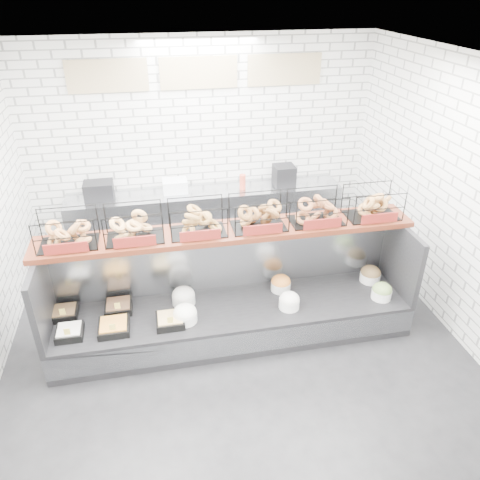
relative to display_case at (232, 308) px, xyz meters
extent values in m
plane|color=black|center=(0.01, -0.35, -0.33)|extent=(5.50, 5.50, 0.00)
cube|color=white|center=(0.01, 2.40, 1.17)|extent=(5.00, 0.02, 3.00)
cube|color=white|center=(2.51, -0.35, 1.17)|extent=(0.02, 5.50, 3.00)
cube|color=white|center=(0.01, -0.35, 2.67)|extent=(5.00, 5.50, 0.02)
cube|color=#CAB68C|center=(-1.19, 2.37, 2.17)|extent=(1.05, 0.03, 0.42)
cube|color=#CAB68C|center=(0.01, 2.37, 2.17)|extent=(1.05, 0.03, 0.42)
cube|color=#CAB68C|center=(1.21, 2.37, 2.17)|extent=(1.05, 0.03, 0.42)
cube|color=black|center=(0.01, -0.05, -0.13)|extent=(4.00, 0.90, 0.40)
cube|color=#93969B|center=(0.01, -0.48, -0.11)|extent=(4.00, 0.03, 0.28)
cube|color=#93969B|center=(0.01, 0.36, 0.47)|extent=(4.00, 0.08, 0.80)
cube|color=black|center=(-1.96, -0.05, 0.47)|extent=(0.06, 0.90, 0.80)
cube|color=black|center=(1.98, -0.05, 0.47)|extent=(0.06, 0.90, 0.80)
cube|color=black|center=(-1.73, -0.21, 0.11)|extent=(0.27, 0.27, 0.08)
cube|color=silver|center=(-1.73, -0.21, 0.15)|extent=(0.23, 0.23, 0.04)
cube|color=#FBDE57|center=(-1.73, -0.31, 0.20)|extent=(0.06, 0.01, 0.08)
cube|color=black|center=(-1.82, 0.13, 0.11)|extent=(0.27, 0.27, 0.08)
cube|color=brown|center=(-1.82, 0.13, 0.15)|extent=(0.23, 0.23, 0.04)
cube|color=#FBDE57|center=(-1.82, 0.04, 0.20)|extent=(0.06, 0.01, 0.08)
cube|color=black|center=(-1.29, -0.21, 0.11)|extent=(0.32, 0.32, 0.08)
cube|color=orange|center=(-1.29, -0.21, 0.15)|extent=(0.27, 0.27, 0.04)
cube|color=#FBDE57|center=(-1.29, -0.33, 0.20)|extent=(0.06, 0.01, 0.08)
cube|color=black|center=(-1.25, 0.13, 0.11)|extent=(0.29, 0.29, 0.08)
cube|color=brown|center=(-1.25, 0.13, 0.15)|extent=(0.25, 0.25, 0.04)
cube|color=#FBDE57|center=(-1.25, 0.03, 0.20)|extent=(0.06, 0.01, 0.08)
cube|color=black|center=(-0.71, -0.22, 0.11)|extent=(0.30, 0.30, 0.08)
cube|color=tan|center=(-0.71, -0.22, 0.15)|extent=(0.25, 0.25, 0.04)
cube|color=#FBDE57|center=(-0.71, -0.33, 0.20)|extent=(0.06, 0.01, 0.08)
cylinder|color=white|center=(-0.54, -0.21, 0.13)|extent=(0.26, 0.26, 0.11)
ellipsoid|color=white|center=(-0.54, -0.21, 0.19)|extent=(0.25, 0.25, 0.18)
cylinder|color=white|center=(-0.53, 0.11, 0.13)|extent=(0.26, 0.26, 0.11)
ellipsoid|color=silver|center=(-0.53, 0.11, 0.19)|extent=(0.26, 0.26, 0.18)
cylinder|color=white|center=(0.62, -0.20, 0.13)|extent=(0.23, 0.23, 0.11)
ellipsoid|color=white|center=(0.62, -0.20, 0.19)|extent=(0.23, 0.23, 0.16)
cylinder|color=white|center=(0.62, 0.14, 0.13)|extent=(0.23, 0.23, 0.11)
ellipsoid|color=orange|center=(0.62, 0.14, 0.19)|extent=(0.23, 0.23, 0.16)
cylinder|color=white|center=(1.71, -0.24, 0.13)|extent=(0.23, 0.23, 0.11)
ellipsoid|color=olive|center=(1.71, -0.24, 0.19)|extent=(0.22, 0.22, 0.16)
cylinder|color=white|center=(1.73, 0.11, 0.13)|extent=(0.24, 0.24, 0.11)
ellipsoid|color=brown|center=(1.73, 0.11, 0.19)|extent=(0.24, 0.24, 0.17)
cube|color=#40170D|center=(0.01, 0.17, 0.90)|extent=(4.10, 0.50, 0.06)
cube|color=black|center=(-1.64, 0.17, 1.10)|extent=(0.60, 0.38, 0.34)
cube|color=maroon|center=(-1.64, -0.03, 1.00)|extent=(0.42, 0.02, 0.11)
cube|color=black|center=(-0.98, 0.17, 1.10)|extent=(0.60, 0.38, 0.34)
cube|color=maroon|center=(-0.98, -0.03, 1.00)|extent=(0.42, 0.02, 0.11)
cube|color=black|center=(-0.32, 0.17, 1.10)|extent=(0.60, 0.38, 0.34)
cube|color=maroon|center=(-0.32, -0.03, 1.00)|extent=(0.42, 0.02, 0.11)
cube|color=black|center=(0.34, 0.17, 1.10)|extent=(0.60, 0.38, 0.34)
cube|color=maroon|center=(0.34, -0.03, 1.00)|extent=(0.42, 0.02, 0.11)
cube|color=black|center=(0.99, 0.17, 1.10)|extent=(0.60, 0.38, 0.34)
cube|color=maroon|center=(0.99, -0.03, 1.00)|extent=(0.42, 0.02, 0.11)
cube|color=black|center=(1.65, 0.17, 1.10)|extent=(0.60, 0.38, 0.34)
cube|color=maroon|center=(1.65, -0.03, 1.00)|extent=(0.42, 0.02, 0.11)
cube|color=#93969B|center=(0.01, 2.08, 0.12)|extent=(4.00, 0.60, 0.90)
cube|color=black|center=(-1.50, 2.11, 0.69)|extent=(0.40, 0.30, 0.24)
cube|color=silver|center=(-0.43, 2.14, 0.66)|extent=(0.35, 0.28, 0.18)
cylinder|color=#CE4C33|center=(0.55, 2.04, 0.68)|extent=(0.09, 0.09, 0.22)
cube|color=black|center=(1.18, 2.07, 0.72)|extent=(0.30, 0.30, 0.30)
camera|label=1|loc=(-0.75, -4.20, 3.32)|focal=35.00mm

